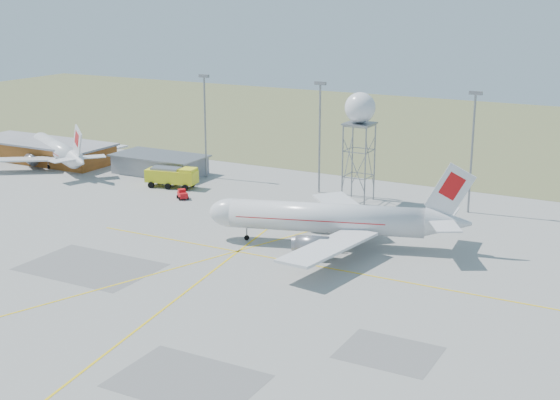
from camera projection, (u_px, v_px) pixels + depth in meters
The scene contains 12 objects.
ground at pixel (138, 340), 84.14m from camera, with size 400.00×400.00×0.00m, color #A1A29C.
grass_strip at pixel (476, 134), 202.91m from camera, with size 400.00×120.00×0.03m, color #4D6035.
building_orange at pixel (44, 151), 170.60m from camera, with size 33.00×12.00×4.30m.
building_grey at pixel (160, 164), 158.58m from camera, with size 19.00×10.00×3.90m.
mast_a at pixel (205, 118), 153.02m from camera, with size 2.20×0.50×20.50m.
mast_b at pixel (320, 128), 141.55m from camera, with size 2.20×0.50×20.50m.
mast_c at pixel (473, 142), 128.69m from camera, with size 2.20×0.50×20.50m.
airliner_main at pixel (331, 219), 113.96m from camera, with size 38.02×35.96×13.19m.
airliner_far at pixel (58, 151), 164.95m from camera, with size 30.15×27.76×11.07m.
radar_tower at pixel (359, 141), 136.02m from camera, with size 5.36×5.36×19.39m.
fire_truck at pixel (173, 178), 147.70m from camera, with size 10.30×5.38×3.94m.
baggage_tug at pixel (183, 195), 139.98m from camera, with size 2.73×2.70×1.74m.
Camera 1 is at (50.27, -60.56, 36.73)m, focal length 50.00 mm.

